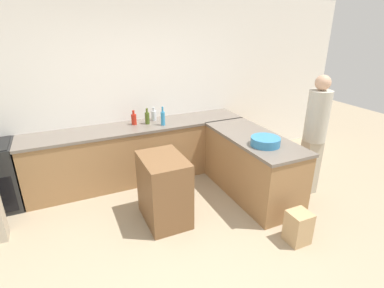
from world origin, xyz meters
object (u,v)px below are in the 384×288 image
(dish_soap_bottle, at_px, (163,118))
(person_at_peninsula, at_px, (315,132))
(island_table, at_px, (164,189))
(olive_oil_bottle, at_px, (147,118))
(mixing_bowl, at_px, (265,141))
(paper_bag, at_px, (298,227))
(vinegar_bottle_clear, at_px, (154,115))
(hot_sauce_bottle, at_px, (134,119))

(dish_soap_bottle, relative_size, person_at_peninsula, 0.17)
(island_table, xyz_separation_m, olive_oil_bottle, (0.18, 1.20, 0.56))
(mixing_bowl, xyz_separation_m, person_at_peninsula, (0.82, -0.00, 0.00))
(dish_soap_bottle, height_order, person_at_peninsula, person_at_peninsula)
(olive_oil_bottle, distance_m, dish_soap_bottle, 0.25)
(olive_oil_bottle, relative_size, paper_bag, 0.64)
(olive_oil_bottle, xyz_separation_m, paper_bag, (1.04, -2.23, -0.79))
(island_table, distance_m, person_at_peninsula, 2.18)
(vinegar_bottle_clear, relative_size, dish_soap_bottle, 0.74)
(mixing_bowl, distance_m, paper_bag, 1.08)
(vinegar_bottle_clear, height_order, hot_sauce_bottle, hot_sauce_bottle)
(island_table, bearing_deg, hot_sauce_bottle, 90.57)
(island_table, distance_m, olive_oil_bottle, 1.34)
(olive_oil_bottle, xyz_separation_m, dish_soap_bottle, (0.20, -0.16, 0.02))
(vinegar_bottle_clear, bearing_deg, mixing_bowl, -58.86)
(vinegar_bottle_clear, height_order, dish_soap_bottle, dish_soap_bottle)
(person_at_peninsula, height_order, paper_bag, person_at_peninsula)
(island_table, height_order, vinegar_bottle_clear, vinegar_bottle_clear)
(olive_oil_bottle, xyz_separation_m, hot_sauce_bottle, (-0.19, 0.05, -0.01))
(olive_oil_bottle, relative_size, person_at_peninsula, 0.14)
(person_at_peninsula, bearing_deg, dish_soap_bottle, 143.11)
(mixing_bowl, distance_m, person_at_peninsula, 0.82)
(hot_sauce_bottle, xyz_separation_m, paper_bag, (1.23, -2.28, -0.78))
(island_table, xyz_separation_m, vinegar_bottle_clear, (0.33, 1.33, 0.54))
(vinegar_bottle_clear, relative_size, hot_sauce_bottle, 0.96)
(island_table, height_order, person_at_peninsula, person_at_peninsula)
(dish_soap_bottle, bearing_deg, vinegar_bottle_clear, 100.00)
(mixing_bowl, distance_m, dish_soap_bottle, 1.58)
(island_table, height_order, olive_oil_bottle, olive_oil_bottle)
(mixing_bowl, xyz_separation_m, paper_bag, (-0.06, -0.78, -0.75))
(vinegar_bottle_clear, xyz_separation_m, paper_bag, (0.90, -2.36, -0.78))
(vinegar_bottle_clear, height_order, paper_bag, vinegar_bottle_clear)
(island_table, relative_size, vinegar_bottle_clear, 4.03)
(paper_bag, bearing_deg, mixing_bowl, 85.71)
(person_at_peninsula, bearing_deg, hot_sauce_bottle, 144.57)
(mixing_bowl, relative_size, hot_sauce_bottle, 1.67)
(dish_soap_bottle, height_order, hot_sauce_bottle, dish_soap_bottle)
(dish_soap_bottle, relative_size, paper_bag, 0.74)
(island_table, bearing_deg, mixing_bowl, -10.86)
(mixing_bowl, height_order, hot_sauce_bottle, hot_sauce_bottle)
(person_at_peninsula, relative_size, paper_bag, 4.47)
(hot_sauce_bottle, height_order, person_at_peninsula, person_at_peninsula)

